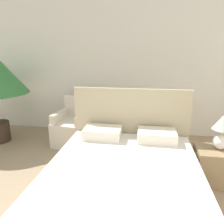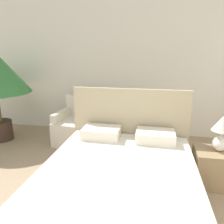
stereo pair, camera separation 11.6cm
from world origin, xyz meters
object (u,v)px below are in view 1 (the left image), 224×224
at_px(armchair_near_window_left, 73,129).
at_px(table_lamp, 222,129).
at_px(bed, 123,188).
at_px(side_table, 97,133).
at_px(armchair_near_window_right, 122,132).
at_px(nightstand, 216,166).

height_order(armchair_near_window_left, table_lamp, table_lamp).
xyz_separation_m(bed, side_table, (-0.66, 1.67, -0.05)).
height_order(armchair_near_window_right, side_table, armchair_near_window_right).
bearing_deg(armchair_near_window_right, bed, -91.25).
relative_size(nightstand, table_lamp, 1.14).
distance_m(bed, table_lamp, 1.49).
distance_m(bed, armchair_near_window_left, 2.04).
distance_m(nightstand, side_table, 2.03).
bearing_deg(nightstand, side_table, 153.52).
distance_m(armchair_near_window_left, armchair_near_window_right, 0.93).
height_order(armchair_near_window_right, table_lamp, table_lamp).
bearing_deg(nightstand, bed, -146.56).
xyz_separation_m(bed, nightstand, (1.15, 0.76, -0.06)).
distance_m(armchair_near_window_right, table_lamp, 1.72).
xyz_separation_m(table_lamp, side_table, (-1.84, 0.88, -0.50)).
xyz_separation_m(armchair_near_window_right, table_lamp, (1.38, -0.92, 0.46)).
height_order(armchair_near_window_right, nightstand, armchair_near_window_right).
distance_m(armchair_near_window_right, nightstand, 1.65).
relative_size(nightstand, side_table, 1.12).
distance_m(armchair_near_window_right, side_table, 0.47).
bearing_deg(side_table, nightstand, -26.48).
bearing_deg(armchair_near_window_left, nightstand, -15.34).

